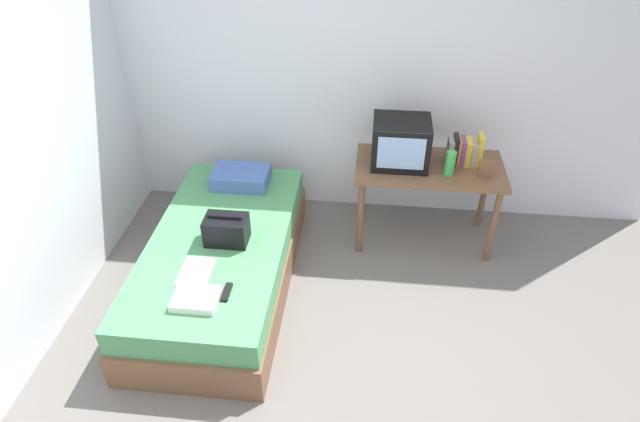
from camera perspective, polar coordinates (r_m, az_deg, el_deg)
name	(u,v)px	position (r m, az deg, el deg)	size (l,w,h in m)	color
ground_plane	(333,374)	(3.63, 1.38, -17.01)	(8.00, 8.00, 0.00)	slate
wall_back	(357,68)	(4.48, 3.95, 15.00)	(5.20, 0.10, 2.60)	silver
bed	(222,262)	(4.10, -10.42, -5.34)	(1.00, 2.00, 0.48)	brown
desk	(429,175)	(4.35, 11.50, 3.78)	(1.16, 0.60, 0.72)	brown
tv	(401,142)	(4.21, 8.59, 7.24)	(0.44, 0.39, 0.36)	black
water_bottle	(450,163)	(4.17, 13.70, 4.97)	(0.08, 0.08, 0.19)	green
book_row	(464,151)	(4.34, 15.15, 6.20)	(0.26, 0.16, 0.25)	gray
picture_frame	(486,169)	(4.22, 17.27, 4.33)	(0.11, 0.02, 0.15)	brown
pillow	(241,177)	(4.46, -8.43, 3.59)	(0.46, 0.32, 0.12)	#4766AD
handbag	(226,230)	(3.83, -9.94, -1.97)	(0.30, 0.20, 0.22)	black
magazine	(196,272)	(3.68, -13.12, -6.31)	(0.21, 0.29, 0.01)	white
remote_dark	(227,292)	(3.49, -9.91, -8.51)	(0.04, 0.16, 0.02)	black
folded_towel	(196,299)	(3.46, -13.12, -9.11)	(0.28, 0.22, 0.05)	white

